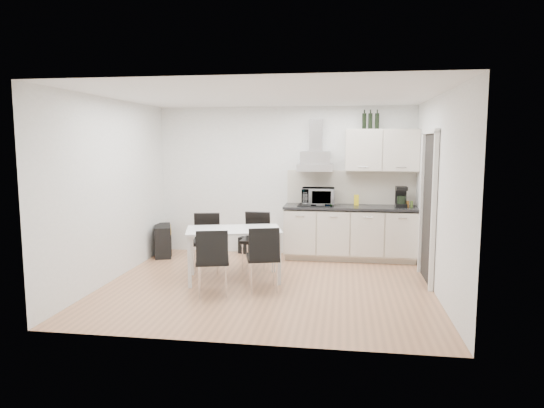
# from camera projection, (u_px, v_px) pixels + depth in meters

# --- Properties ---
(ground) EXTENTS (4.50, 4.50, 0.00)m
(ground) POSITION_uv_depth(u_px,v_px,m) (267.00, 285.00, 6.76)
(ground) COLOR tan
(ground) RESTS_ON ground
(wall_back) EXTENTS (4.50, 0.10, 2.60)m
(wall_back) POSITION_uv_depth(u_px,v_px,m) (285.00, 181.00, 8.56)
(wall_back) COLOR white
(wall_back) RESTS_ON ground
(wall_front) EXTENTS (4.50, 0.10, 2.60)m
(wall_front) POSITION_uv_depth(u_px,v_px,m) (234.00, 214.00, 4.63)
(wall_front) COLOR white
(wall_front) RESTS_ON ground
(wall_left) EXTENTS (0.10, 4.00, 2.60)m
(wall_left) POSITION_uv_depth(u_px,v_px,m) (112.00, 190.00, 6.92)
(wall_left) COLOR white
(wall_left) RESTS_ON ground
(wall_right) EXTENTS (0.10, 4.00, 2.60)m
(wall_right) POSITION_uv_depth(u_px,v_px,m) (439.00, 195.00, 6.27)
(wall_right) COLOR white
(wall_right) RESTS_ON ground
(ceiling) EXTENTS (4.50, 4.50, 0.00)m
(ceiling) POSITION_uv_depth(u_px,v_px,m) (267.00, 95.00, 6.43)
(ceiling) COLOR white
(ceiling) RESTS_ON wall_back
(doorway) EXTENTS (0.08, 1.04, 2.10)m
(doorway) POSITION_uv_depth(u_px,v_px,m) (427.00, 209.00, 6.84)
(doorway) COLOR white
(doorway) RESTS_ON ground
(kitchenette) EXTENTS (2.22, 0.64, 2.52)m
(kitchenette) POSITION_uv_depth(u_px,v_px,m) (353.00, 211.00, 8.18)
(kitchenette) COLOR beige
(kitchenette) RESTS_ON ground
(dining_table) EXTENTS (1.48, 1.08, 0.75)m
(dining_table) POSITION_uv_depth(u_px,v_px,m) (234.00, 235.00, 6.95)
(dining_table) COLOR white
(dining_table) RESTS_ON ground
(chair_far_left) EXTENTS (0.54, 0.58, 0.88)m
(chair_far_left) POSITION_uv_depth(u_px,v_px,m) (206.00, 243.00, 7.48)
(chair_far_left) COLOR black
(chair_far_left) RESTS_ON ground
(chair_far_right) EXTENTS (0.45, 0.51, 0.88)m
(chair_far_right) POSITION_uv_depth(u_px,v_px,m) (255.00, 241.00, 7.61)
(chair_far_right) COLOR black
(chair_far_right) RESTS_ON ground
(chair_near_left) EXTENTS (0.55, 0.59, 0.88)m
(chair_near_left) POSITION_uv_depth(u_px,v_px,m) (213.00, 261.00, 6.30)
(chair_near_left) COLOR black
(chair_near_left) RESTS_ON ground
(chair_near_right) EXTENTS (0.56, 0.60, 0.88)m
(chair_near_right) POSITION_uv_depth(u_px,v_px,m) (263.00, 258.00, 6.48)
(chair_near_right) COLOR black
(chair_near_right) RESTS_ON ground
(guitar_amp) EXTENTS (0.49, 0.70, 0.54)m
(guitar_amp) POSITION_uv_depth(u_px,v_px,m) (163.00, 240.00, 8.50)
(guitar_amp) COLOR black
(guitar_amp) RESTS_ON ground
(floor_speaker) EXTENTS (0.22, 0.20, 0.29)m
(floor_speaker) POSITION_uv_depth(u_px,v_px,m) (244.00, 245.00, 8.71)
(floor_speaker) COLOR black
(floor_speaker) RESTS_ON ground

